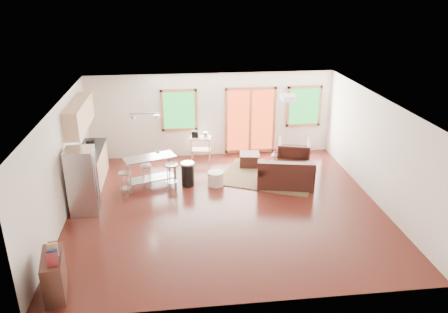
{
  "coord_description": "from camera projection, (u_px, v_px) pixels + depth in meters",
  "views": [
    {
      "loc": [
        -1.15,
        -9.42,
        5.14
      ],
      "look_at": [
        0.0,
        0.3,
        1.2
      ],
      "focal_mm": 35.0,
      "sensor_mm": 36.0,
      "label": 1
    }
  ],
  "objects": [
    {
      "name": "ceiling",
      "position": [
        226.0,
        103.0,
        9.74
      ],
      "size": [
        7.5,
        7.0,
        0.02
      ],
      "primitive_type": "cube",
      "color": "white",
      "rests_on": "ground"
    },
    {
      "name": "bar_stool_a",
      "position": [
        125.0,
        178.0,
        11.12
      ],
      "size": [
        0.34,
        0.34,
        0.64
      ],
      "rotation": [
        0.0,
        0.0,
        -0.15
      ],
      "color": "#B7BABC",
      "rests_on": "floor"
    },
    {
      "name": "coffee_table",
      "position": [
        290.0,
        163.0,
        12.36
      ],
      "size": [
        1.2,
        0.95,
        0.42
      ],
      "rotation": [
        0.0,
        0.0,
        0.36
      ],
      "color": "#361B14",
      "rests_on": "floor"
    },
    {
      "name": "bar_stool_b",
      "position": [
        146.0,
        171.0,
        11.49
      ],
      "size": [
        0.36,
        0.36,
        0.66
      ],
      "rotation": [
        0.0,
        0.0,
        -0.16
      ],
      "color": "#B7BABC",
      "rests_on": "floor"
    },
    {
      "name": "pouf",
      "position": [
        216.0,
        179.0,
        11.77
      ],
      "size": [
        0.54,
        0.54,
        0.39
      ],
      "primitive_type": "cylinder",
      "rotation": [
        0.0,
        0.0,
        -0.28
      ],
      "color": "silver",
      "rests_on": "floor"
    },
    {
      "name": "ottoman",
      "position": [
        249.0,
        160.0,
        13.02
      ],
      "size": [
        0.65,
        0.65,
        0.38
      ],
      "primitive_type": "cube",
      "rotation": [
        0.0,
        0.0,
        -0.15
      ],
      "color": "black",
      "rests_on": "floor"
    },
    {
      "name": "front_wall",
      "position": [
        252.0,
        239.0,
        7.0
      ],
      "size": [
        7.5,
        0.02,
        2.6
      ],
      "primitive_type": "cube",
      "color": "silver",
      "rests_on": "ground"
    },
    {
      "name": "pendant_light",
      "position": [
        145.0,
        117.0,
        11.18
      ],
      "size": [
        0.8,
        0.18,
        0.79
      ],
      "color": "gray",
      "rests_on": "ceiling"
    },
    {
      "name": "cup",
      "position": [
        158.0,
        151.0,
        11.4
      ],
      "size": [
        0.13,
        0.1,
        0.12
      ],
      "primitive_type": "imported",
      "rotation": [
        0.0,
        0.0,
        0.03
      ],
      "color": "white",
      "rests_on": "island"
    },
    {
      "name": "bookshelf",
      "position": [
        54.0,
        274.0,
        7.58
      ],
      "size": [
        0.49,
        0.92,
        1.03
      ],
      "rotation": [
        0.0,
        0.0,
        0.18
      ],
      "color": "#361B14",
      "rests_on": "floor"
    },
    {
      "name": "window_right",
      "position": [
        304.0,
        106.0,
        13.66
      ],
      "size": [
        1.1,
        0.05,
        1.3
      ],
      "color": "#16561E",
      "rests_on": "back_wall"
    },
    {
      "name": "loveseat",
      "position": [
        285.0,
        175.0,
        11.67
      ],
      "size": [
        1.63,
        1.14,
        0.8
      ],
      "rotation": [
        0.0,
        0.0,
        -0.21
      ],
      "color": "black",
      "rests_on": "floor"
    },
    {
      "name": "armchair",
      "position": [
        294.0,
        152.0,
        12.8
      ],
      "size": [
        1.11,
        1.07,
        0.94
      ],
      "primitive_type": "imported",
      "rotation": [
        0.0,
        0.0,
        2.86
      ],
      "color": "black",
      "rests_on": "floor"
    },
    {
      "name": "trash_can",
      "position": [
        188.0,
        174.0,
        11.71
      ],
      "size": [
        0.36,
        0.36,
        0.66
      ],
      "rotation": [
        0.0,
        0.0,
        -0.01
      ],
      "color": "black",
      "rests_on": "floor"
    },
    {
      "name": "right_wall",
      "position": [
        378.0,
        151.0,
        10.64
      ],
      "size": [
        0.02,
        7.0,
        2.6
      ],
      "primitive_type": "cube",
      "color": "silver",
      "rests_on": "ground"
    },
    {
      "name": "ceiling_flush",
      "position": [
        288.0,
        98.0,
        10.5
      ],
      "size": [
        0.35,
        0.35,
        0.12
      ],
      "primitive_type": "cube",
      "color": "white",
      "rests_on": "ceiling"
    },
    {
      "name": "french_doors",
      "position": [
        250.0,
        120.0,
        13.62
      ],
      "size": [
        1.6,
        0.05,
        2.1
      ],
      "color": "#B03716",
      "rests_on": "back_wall"
    },
    {
      "name": "left_wall",
      "position": [
        60.0,
        165.0,
        9.82
      ],
      "size": [
        0.02,
        7.0,
        2.6
      ],
      "primitive_type": "cube",
      "color": "silver",
      "rests_on": "ground"
    },
    {
      "name": "vase",
      "position": [
        275.0,
        154.0,
        12.56
      ],
      "size": [
        0.23,
        0.23,
        0.32
      ],
      "rotation": [
        0.0,
        0.0,
        0.26
      ],
      "color": "silver",
      "rests_on": "coffee_table"
    },
    {
      "name": "refrigerator",
      "position": [
        83.0,
        181.0,
        10.18
      ],
      "size": [
        0.68,
        0.65,
        1.6
      ],
      "rotation": [
        0.0,
        0.0,
        0.04
      ],
      "color": "#B7BABC",
      "rests_on": "floor"
    },
    {
      "name": "book",
      "position": [
        288.0,
        159.0,
        12.14
      ],
      "size": [
        0.19,
        0.09,
        0.26
      ],
      "primitive_type": "imported",
      "rotation": [
        0.0,
        0.0,
        0.37
      ],
      "color": "maroon",
      "rests_on": "coffee_table"
    },
    {
      "name": "back_wall",
      "position": [
        212.0,
        115.0,
        13.47
      ],
      "size": [
        7.5,
        0.02,
        2.6
      ],
      "primitive_type": "cube",
      "color": "silver",
      "rests_on": "ground"
    },
    {
      "name": "bar_stool_c",
      "position": [
        171.0,
        171.0,
        11.41
      ],
      "size": [
        0.4,
        0.4,
        0.71
      ],
      "rotation": [
        0.0,
        0.0,
        -0.22
      ],
      "color": "#B7BABC",
      "rests_on": "floor"
    },
    {
      "name": "rug",
      "position": [
        268.0,
        176.0,
        12.32
      ],
      "size": [
        3.07,
        2.79,
        0.02
      ],
      "primitive_type": "cube",
      "rotation": [
        0.0,
        0.0,
        -0.44
      ],
      "color": "#405736",
      "rests_on": "floor"
    },
    {
      "name": "window_left",
      "position": [
        179.0,
        110.0,
        13.24
      ],
      "size": [
        1.1,
        0.05,
        1.3
      ],
      "color": "#16561E",
      "rests_on": "back_wall"
    },
    {
      "name": "cabinets",
      "position": [
        87.0,
        152.0,
        11.56
      ],
      "size": [
        0.64,
        2.24,
        2.3
      ],
      "color": "tan",
      "rests_on": "floor"
    },
    {
      "name": "floor",
      "position": [
        225.0,
        207.0,
        10.72
      ],
      "size": [
        7.5,
        7.0,
        0.02
      ],
      "primitive_type": "cube",
      "color": "#36110D",
      "rests_on": "ground"
    },
    {
      "name": "kitchen_cart",
      "position": [
        200.0,
        140.0,
        13.22
      ],
      "size": [
        0.68,
        0.49,
        0.96
      ],
      "rotation": [
        0.0,
        0.0,
        -0.15
      ],
      "color": "tan",
      "rests_on": "floor"
    },
    {
      "name": "island",
      "position": [
        150.0,
        166.0,
        11.59
      ],
      "size": [
        1.42,
        0.93,
        0.84
      ],
      "rotation": [
        0.0,
        0.0,
        0.33
      ],
      "color": "#B7BABC",
      "rests_on": "floor"
    }
  ]
}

